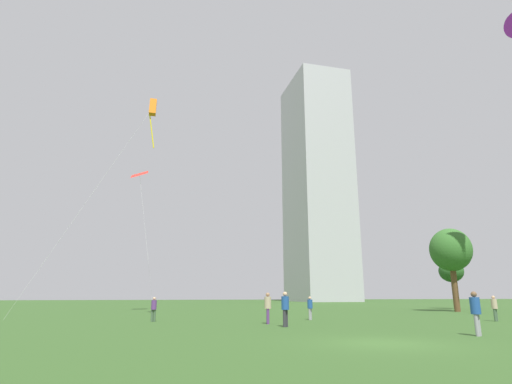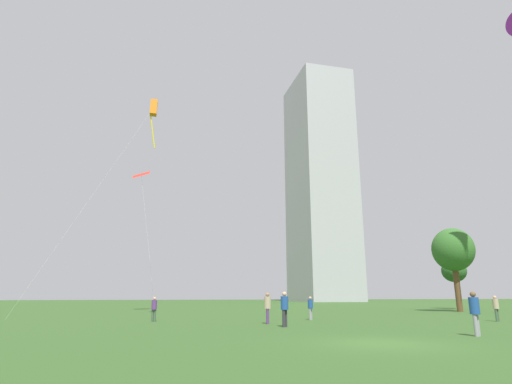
# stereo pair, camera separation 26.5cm
# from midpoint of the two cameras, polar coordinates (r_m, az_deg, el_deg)

# --- Properties ---
(ground) EXTENTS (280.00, 280.00, 0.00)m
(ground) POSITION_cam_midpoint_polar(r_m,az_deg,el_deg) (16.34, 17.58, -19.43)
(ground) COLOR #335623
(person_standing_0) EXTENTS (0.41, 0.41, 1.87)m
(person_standing_0) POSITION_cam_midpoint_polar(r_m,az_deg,el_deg) (23.42, 4.32, -15.57)
(person_standing_0) COLOR #2D2D33
(person_standing_0) RESTS_ON ground
(person_standing_1) EXTENTS (0.35, 0.35, 1.56)m
(person_standing_1) POSITION_cam_midpoint_polar(r_m,az_deg,el_deg) (28.79, -13.70, -15.29)
(person_standing_1) COLOR #3F593F
(person_standing_1) RESTS_ON ground
(person_standing_2) EXTENTS (0.35, 0.35, 1.58)m
(person_standing_2) POSITION_cam_midpoint_polar(r_m,az_deg,el_deg) (30.15, 7.83, -15.45)
(person_standing_2) COLOR gray
(person_standing_2) RESTS_ON ground
(person_standing_3) EXTENTS (0.37, 0.37, 1.65)m
(person_standing_3) POSITION_cam_midpoint_polar(r_m,az_deg,el_deg) (32.38, 30.56, -13.53)
(person_standing_3) COLOR #3F593F
(person_standing_3) RESTS_ON ground
(person_standing_4) EXTENTS (0.41, 0.41, 1.84)m
(person_standing_4) POSITION_cam_midpoint_polar(r_m,az_deg,el_deg) (20.53, 28.43, -14.23)
(person_standing_4) COLOR gray
(person_standing_4) RESTS_ON ground
(person_standing_5) EXTENTS (0.41, 0.41, 1.83)m
(person_standing_5) POSITION_cam_midpoint_polar(r_m,az_deg,el_deg) (25.77, 1.92, -15.51)
(person_standing_5) COLOR #593372
(person_standing_5) RESTS_ON ground
(kite_flying_0) EXTENTS (9.48, 1.01, 18.29)m
(kite_flying_0) POSITION_cam_midpoint_polar(r_m,az_deg,el_deg) (37.48, -13.88, 11.04)
(kite_flying_0) COLOR silver
(kite_flying_0) RESTS_ON ground
(kite_flying_2) EXTENTS (3.59, 4.11, 15.15)m
(kite_flying_2) POSITION_cam_midpoint_polar(r_m,az_deg,el_deg) (46.59, -15.49, 2.34)
(kite_flying_2) COLOR silver
(kite_flying_2) RESTS_ON ground
(park_tree_0) EXTENTS (4.30, 4.30, 8.68)m
(park_tree_0) POSITION_cam_midpoint_polar(r_m,az_deg,el_deg) (49.08, 25.83, -7.29)
(park_tree_0) COLOR brown
(park_tree_0) RESTS_ON ground
(park_tree_1) EXTENTS (2.99, 2.99, 6.01)m
(park_tree_1) POSITION_cam_midpoint_polar(r_m,az_deg,el_deg) (58.72, 25.91, -9.88)
(park_tree_1) COLOR brown
(park_tree_1) RESTS_ON ground
(distant_highrise_0) EXTENTS (14.63, 20.46, 63.95)m
(distant_highrise_0) POSITION_cam_midpoint_polar(r_m,az_deg,el_deg) (118.05, 8.97, 0.94)
(distant_highrise_0) COLOR #A8A8AD
(distant_highrise_0) RESTS_ON ground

